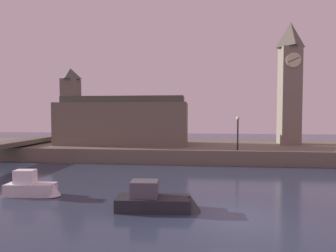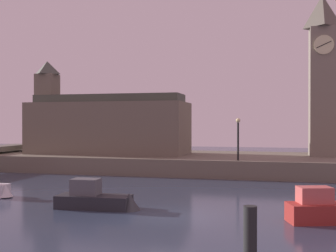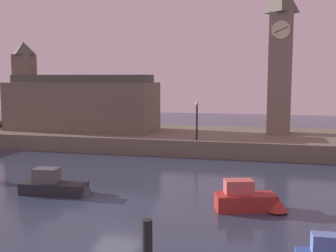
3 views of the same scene
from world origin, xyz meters
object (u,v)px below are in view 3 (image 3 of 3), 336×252
streetlamp (197,116)px  boat_barge_dark (60,186)px  parliament_hall (79,103)px  boat_dinghy_red (250,199)px  clock_tower (280,56)px

streetlamp → boat_barge_dark: (-6.13, -13.76, -3.18)m
parliament_hall → boat_dinghy_red: parliament_hall is taller
parliament_hall → boat_dinghy_red: 26.90m
clock_tower → boat_dinghy_red: clock_tower is taller
boat_dinghy_red → parliament_hall: bearing=134.9°
streetlamp → boat_barge_dark: 15.40m
streetlamp → boat_dinghy_red: bearing=-69.8°
clock_tower → boat_dinghy_red: size_ratio=3.67×
streetlamp → parliament_hall: bearing=161.1°
parliament_hall → streetlamp: bearing=-18.9°
clock_tower → streetlamp: size_ratio=4.33×
clock_tower → boat_barge_dark: size_ratio=3.17×
clock_tower → parliament_hall: size_ratio=0.95×
streetlamp → clock_tower: bearing=42.6°
boat_barge_dark → boat_dinghy_red: bearing=-2.2°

